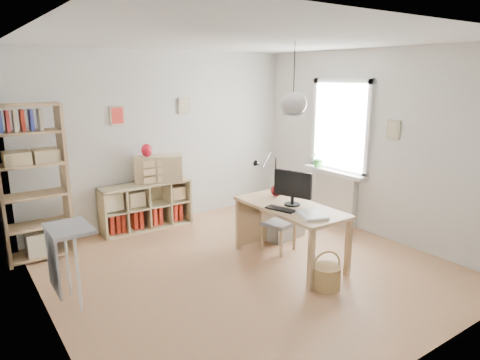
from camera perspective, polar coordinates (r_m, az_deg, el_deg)
ground at (r=5.42m, az=0.96°, el=-11.62°), size 4.50×4.50×0.00m
room_shell at (r=5.14m, az=7.12°, el=10.05°), size 4.50×4.50×4.50m
window_unit at (r=6.89m, az=13.30°, el=6.97°), size 0.07×1.16×1.46m
radiator at (r=7.08m, az=12.59°, el=-2.31°), size 0.10×0.80×0.80m
windowsill at (r=6.94m, az=12.50°, el=1.03°), size 0.22×1.20×0.06m
desk at (r=5.39m, az=6.69°, el=-4.35°), size 0.70×1.50×0.75m
cube_shelf at (r=6.82m, az=-12.64°, el=-3.85°), size 1.40×0.38×0.72m
tall_bookshelf at (r=5.96m, az=-25.99°, el=0.38°), size 0.80×0.38×2.00m
side_table at (r=4.70m, az=-22.52°, el=-8.00°), size 0.40×0.55×0.85m
chair at (r=5.82m, az=4.76°, el=-5.32°), size 0.44×0.44×0.75m
wicker_basket at (r=4.99m, az=11.42°, el=-12.45°), size 0.32×0.32×0.45m
storage_chest at (r=6.40m, az=5.18°, el=-5.61°), size 0.68×0.75×0.63m
monitor at (r=5.32m, az=7.04°, el=-0.82°), size 0.22×0.48×0.44m
keyboard at (r=5.18m, az=5.43°, el=-3.88°), size 0.24×0.40×0.02m
task_lamp at (r=5.71m, az=3.37°, el=1.33°), size 0.48×0.18×0.51m
yarn_ball at (r=5.74m, az=4.88°, el=-1.41°), size 0.15×0.15×0.15m
paper_tray at (r=4.99m, az=9.59°, el=-4.65°), size 0.37×0.41×0.03m
drawer_chest at (r=6.71m, az=-10.82°, el=1.51°), size 0.79×0.60×0.41m
red_vase at (r=6.59m, az=-12.34°, el=3.88°), size 0.16×0.16×0.20m
potted_plant at (r=7.13m, az=10.40°, el=2.90°), size 0.31×0.29×0.29m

